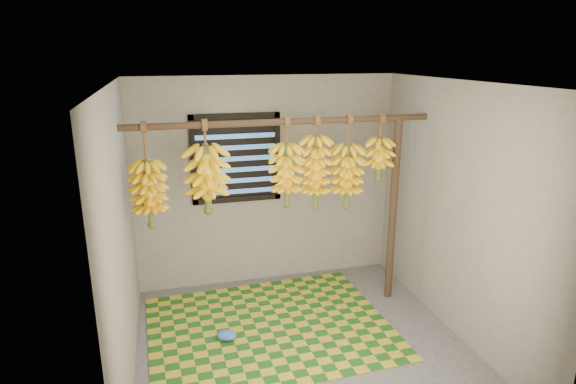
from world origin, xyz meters
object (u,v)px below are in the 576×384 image
object	(u,v)px
woven_mat	(270,327)
plastic_bag	(227,335)
banana_bunch_c	(287,175)
banana_bunch_d	(316,173)
banana_bunch_b	(207,179)
banana_bunch_f	(379,159)
banana_bunch_a	(149,194)
banana_bunch_e	(347,176)
support_post	(393,212)

from	to	relation	value
woven_mat	plastic_bag	distance (m)	0.46
banana_bunch_c	banana_bunch_d	xyz separation A→B (m)	(0.30, 0.00, 0.01)
banana_bunch_b	banana_bunch_f	world-z (taller)	same
plastic_bag	banana_bunch_a	xyz separation A→B (m)	(-0.61, 0.40, 1.33)
woven_mat	banana_bunch_b	xyz separation A→B (m)	(-0.52, 0.29, 1.48)
banana_bunch_c	banana_bunch_e	xyz separation A→B (m)	(0.64, 0.00, -0.05)
banana_bunch_a	banana_bunch_d	distance (m)	1.61
banana_bunch_d	banana_bunch_e	xyz separation A→B (m)	(0.34, -0.00, -0.06)
banana_bunch_a	banana_bunch_d	bearing A→B (deg)	0.00
banana_bunch_f	banana_bunch_c	bearing A→B (deg)	180.00
banana_bunch_d	banana_bunch_e	bearing A→B (deg)	-0.00
banana_bunch_f	banana_bunch_e	bearing A→B (deg)	180.00
banana_bunch_a	banana_bunch_c	bearing A→B (deg)	0.00
banana_bunch_b	banana_bunch_a	bearing A→B (deg)	180.00
banana_bunch_c	banana_bunch_f	world-z (taller)	same
woven_mat	banana_bunch_b	size ratio (longest dim) A/B	2.63
support_post	banana_bunch_c	xyz separation A→B (m)	(-1.17, 0.00, 0.47)
plastic_bag	banana_bunch_e	bearing A→B (deg)	16.74
banana_bunch_c	banana_bunch_e	size ratio (longest dim) A/B	0.94
plastic_bag	banana_bunch_b	bearing A→B (deg)	100.91
banana_bunch_d	woven_mat	bearing A→B (deg)	-152.07
plastic_bag	banana_bunch_e	distance (m)	1.95
banana_bunch_b	banana_bunch_d	xyz separation A→B (m)	(1.07, 0.00, -0.00)
banana_bunch_f	banana_bunch_d	bearing A→B (deg)	180.00
plastic_bag	banana_bunch_c	xyz separation A→B (m)	(0.69, 0.40, 1.42)
banana_bunch_c	banana_bunch_f	bearing A→B (deg)	0.00
banana_bunch_c	support_post	bearing A→B (deg)	0.00
support_post	banana_bunch_b	size ratio (longest dim) A/B	2.25
support_post	banana_bunch_d	world-z (taller)	banana_bunch_d
support_post	plastic_bag	size ratio (longest dim) A/B	10.10
banana_bunch_b	banana_bunch_d	world-z (taller)	same
banana_bunch_b	banana_bunch_c	bearing A→B (deg)	0.00
support_post	banana_bunch_f	bearing A→B (deg)	180.00
plastic_bag	banana_bunch_d	world-z (taller)	banana_bunch_d
woven_mat	banana_bunch_f	distance (m)	2.03
banana_bunch_c	banana_bunch_a	bearing A→B (deg)	180.00
banana_bunch_a	banana_bunch_f	world-z (taller)	same
plastic_bag	banana_bunch_e	xyz separation A→B (m)	(1.33, 0.40, 1.37)
plastic_bag	banana_bunch_c	bearing A→B (deg)	29.95
banana_bunch_f	woven_mat	bearing A→B (deg)	-166.59
banana_bunch_c	banana_bunch_e	world-z (taller)	same
banana_bunch_f	banana_bunch_a	bearing A→B (deg)	180.00
plastic_bag	banana_bunch_f	bearing A→B (deg)	13.45
banana_bunch_b	banana_bunch_d	distance (m)	1.07
woven_mat	support_post	bearing A→B (deg)	11.62
woven_mat	banana_bunch_b	distance (m)	1.60
banana_bunch_a	banana_bunch_b	size ratio (longest dim) A/B	1.11
banana_bunch_a	woven_mat	bearing A→B (deg)	-15.62
woven_mat	banana_bunch_f	world-z (taller)	banana_bunch_f
plastic_bag	banana_bunch_e	size ratio (longest dim) A/B	0.21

